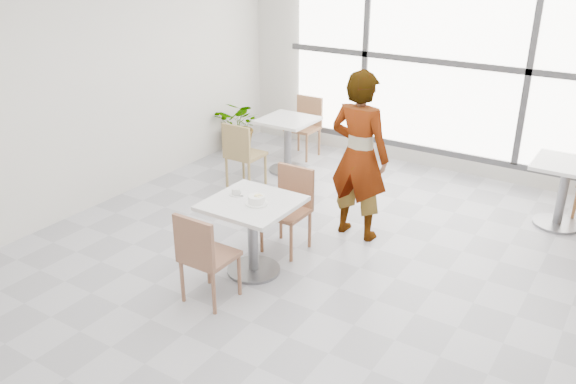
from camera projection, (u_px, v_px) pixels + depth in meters
The scene contains 15 objects.
floor at pixel (305, 277), 5.70m from camera, with size 7.00×7.00×0.00m, color #9E9EA5.
wall_back at pixel (444, 61), 7.80m from camera, with size 6.00×6.00×0.00m, color silver.
wall_left at pixel (77, 84), 6.59m from camera, with size 7.00×7.00×0.00m, color silver.
window at pixel (442, 62), 7.75m from camera, with size 4.60×0.07×2.52m.
main_table at pixel (253, 223), 5.59m from camera, with size 0.80×0.80×0.75m.
chair_near at pixel (203, 253), 5.11m from camera, with size 0.42×0.42×0.87m.
chair_far at pixel (290, 203), 6.06m from camera, with size 0.42×0.42×0.87m.
oatmeal_bowl at pixel (257, 200), 5.42m from camera, with size 0.21×0.21×0.10m.
coffee_cup at pixel (236, 192), 5.62m from camera, with size 0.16×0.13×0.07m.
person at pixel (359, 156), 6.16m from camera, with size 0.66×0.44×1.82m, color black.
bg_table_left at pixel (288, 137), 8.08m from camera, with size 0.70×0.70×0.75m.
bg_table_right at pixel (564, 185), 6.53m from camera, with size 0.70×0.70×0.75m.
bg_chair_left_near at pixel (242, 151), 7.51m from camera, with size 0.42×0.42×0.87m.
bg_chair_left_far at pixel (306, 122), 8.68m from camera, with size 0.42×0.42×0.87m.
plant_left at pixel (240, 126), 8.85m from camera, with size 0.72×0.63×0.81m, color #5B8149.
Camera 1 is at (2.52, -4.21, 3.02)m, focal length 36.87 mm.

